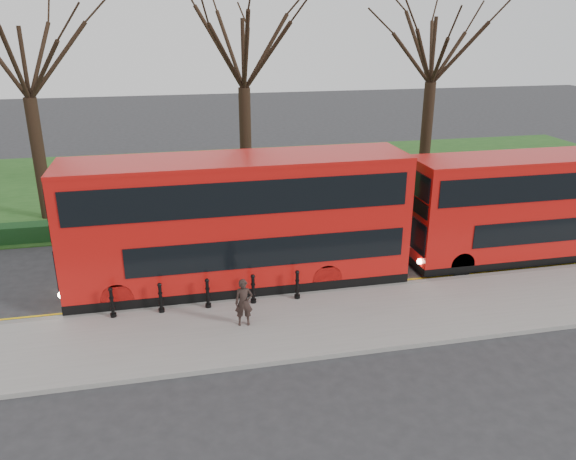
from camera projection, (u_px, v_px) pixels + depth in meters
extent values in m
plane|color=#28282B|center=(233.00, 291.00, 20.39)|extent=(120.00, 120.00, 0.00)
cube|color=gray|center=(245.00, 330.00, 17.62)|extent=(60.00, 4.00, 0.15)
cube|color=slate|center=(237.00, 301.00, 19.45)|extent=(60.00, 0.25, 0.16)
cube|color=#1E4918|center=(203.00, 182.00, 34.12)|extent=(60.00, 18.00, 0.06)
cube|color=black|center=(215.00, 220.00, 26.48)|extent=(60.00, 0.90, 0.80)
cube|color=yellow|center=(235.00, 299.00, 19.75)|extent=(60.00, 0.10, 0.01)
cube|color=yellow|center=(235.00, 297.00, 19.93)|extent=(60.00, 0.10, 0.01)
cylinder|color=black|center=(39.00, 160.00, 26.92)|extent=(0.60, 0.60, 5.90)
cylinder|color=black|center=(246.00, 148.00, 28.89)|extent=(0.60, 0.60, 6.11)
cylinder|color=black|center=(426.00, 140.00, 30.87)|extent=(0.60, 0.60, 6.17)
cylinder|color=black|center=(112.00, 303.00, 18.11)|extent=(0.15, 0.15, 1.00)
cylinder|color=black|center=(161.00, 298.00, 18.42)|extent=(0.15, 0.15, 1.00)
cylinder|color=black|center=(208.00, 294.00, 18.73)|extent=(0.15, 0.15, 1.00)
cylinder|color=black|center=(253.00, 289.00, 19.04)|extent=(0.15, 0.15, 1.00)
cylinder|color=black|center=(297.00, 285.00, 19.34)|extent=(0.15, 0.15, 1.00)
cube|color=red|center=(238.00, 219.00, 19.92)|extent=(12.03, 2.73, 4.43)
cube|color=black|center=(240.00, 277.00, 20.71)|extent=(12.05, 2.75, 0.33)
cube|color=black|center=(270.00, 252.00, 19.11)|extent=(9.63, 0.04, 1.04)
cube|color=black|center=(243.00, 199.00, 18.25)|extent=(11.38, 0.04, 1.15)
cube|color=black|center=(57.00, 222.00, 18.59)|extent=(0.06, 2.41, 0.60)
cylinder|color=black|center=(118.00, 298.00, 18.68)|extent=(1.09, 0.33, 1.09)
cylinder|color=black|center=(122.00, 269.00, 20.88)|extent=(1.09, 0.33, 1.09)
cylinder|color=black|center=(326.00, 278.00, 20.12)|extent=(1.09, 0.33, 1.09)
cylinder|color=black|center=(310.00, 253.00, 22.33)|extent=(1.09, 0.33, 1.09)
cube|color=red|center=(539.00, 203.00, 22.54)|extent=(10.75, 2.44, 3.96)
cube|color=black|center=(532.00, 250.00, 23.25)|extent=(10.77, 2.46, 0.29)
cube|color=black|center=(574.00, 229.00, 21.82)|extent=(8.60, 0.04, 0.93)
cube|color=black|center=(564.00, 186.00, 21.05)|extent=(10.16, 0.04, 1.03)
cube|color=black|center=(415.00, 205.00, 21.35)|extent=(0.06, 2.15, 0.54)
cylinder|color=black|center=(461.00, 264.00, 21.43)|extent=(0.98, 0.29, 0.98)
cylinder|color=black|center=(436.00, 244.00, 23.40)|extent=(0.98, 0.29, 0.98)
cylinder|color=black|center=(571.00, 232.00, 24.69)|extent=(0.98, 0.29, 0.98)
imported|color=black|center=(244.00, 303.00, 17.55)|extent=(0.60, 0.43, 1.55)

